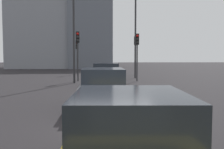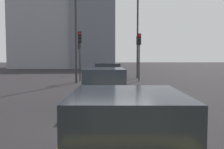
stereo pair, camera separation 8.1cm
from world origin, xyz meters
The scene contains 12 objects.
ground_plane centered at (0.00, 0.00, -0.10)m, with size 160.00×160.00×0.20m, color black.
car_beige_lead centered at (10.17, -0.05, 0.76)m, with size 4.23×2.06×1.58m.
car_silver_second centered at (3.00, 0.19, 0.75)m, with size 4.47×2.03×1.57m.
car_yellow_third centered at (-3.27, -0.16, 0.73)m, with size 4.24×2.10×1.52m.
traffic_light_near_left centered at (13.95, -2.66, 2.78)m, with size 0.32×0.29×3.86m.
traffic_light_near_right centered at (20.80, -3.41, 2.99)m, with size 0.32×0.28×4.17m.
traffic_light_far_left centered at (21.79, 2.93, 2.71)m, with size 0.33×0.31×3.75m.
traffic_light_far_right centered at (14.06, 2.16, 2.89)m, with size 0.33×0.30×4.01m.
street_lamp_kerbside centered at (16.96, -2.90, 5.23)m, with size 0.56×0.36×9.11m.
street_lamp_far centered at (12.59, 2.30, 4.85)m, with size 0.56×0.36×8.36m.
building_facade_left centered at (39.54, 2.00, 5.73)m, with size 11.07×7.12×11.46m, color slate.
building_facade_center centered at (39.75, 10.00, 6.29)m, with size 10.52×11.44×12.58m, color gray.
Camera 1 is at (-6.97, 0.24, 2.02)m, focal length 41.42 mm.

